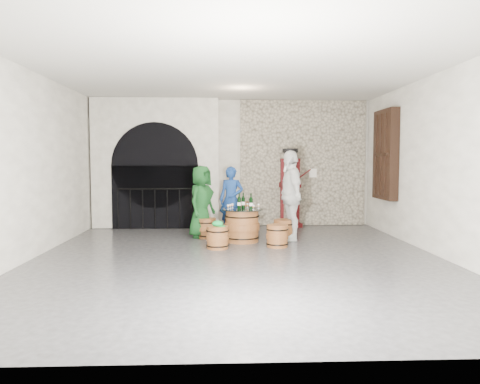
{
  "coord_description": "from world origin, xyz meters",
  "views": [
    {
      "loc": [
        -0.27,
        -7.64,
        1.67
      ],
      "look_at": [
        0.09,
        1.27,
        1.05
      ],
      "focal_mm": 34.0,
      "sensor_mm": 36.0,
      "label": 1
    }
  ],
  "objects_px": {
    "barrel_stool_far": "(234,225)",
    "side_barrel": "(239,216)",
    "barrel_table": "(242,225)",
    "wine_bottle_right": "(243,202)",
    "barrel_stool_right": "(283,230)",
    "barrel_stool_near_right": "(277,236)",
    "corking_press": "(290,181)",
    "wine_bottle_center": "(251,203)",
    "person_green": "(202,202)",
    "person_blue": "(231,200)",
    "barrel_stool_near_left": "(218,237)",
    "person_white": "(290,195)",
    "barrel_stool_left": "(207,228)",
    "wine_bottle_left": "(239,202)"
  },
  "relations": [
    {
      "from": "person_white",
      "to": "person_blue",
      "type": "bearing_deg",
      "value": -137.77
    },
    {
      "from": "barrel_stool_right",
      "to": "person_blue",
      "type": "height_order",
      "value": "person_blue"
    },
    {
      "from": "person_green",
      "to": "person_blue",
      "type": "distance_m",
      "value": 0.93
    },
    {
      "from": "person_blue",
      "to": "corking_press",
      "type": "xyz_separation_m",
      "value": [
        1.49,
        0.86,
        0.38
      ]
    },
    {
      "from": "wine_bottle_center",
      "to": "wine_bottle_left",
      "type": "bearing_deg",
      "value": 157.57
    },
    {
      "from": "side_barrel",
      "to": "person_green",
      "type": "bearing_deg",
      "value": -134.56
    },
    {
      "from": "person_green",
      "to": "barrel_stool_far",
      "type": "bearing_deg",
      "value": -35.87
    },
    {
      "from": "barrel_stool_near_left",
      "to": "person_blue",
      "type": "relative_size",
      "value": 0.29
    },
    {
      "from": "corking_press",
      "to": "barrel_stool_near_left",
      "type": "bearing_deg",
      "value": -131.55
    },
    {
      "from": "person_green",
      "to": "wine_bottle_center",
      "type": "distance_m",
      "value": 1.21
    },
    {
      "from": "wine_bottle_center",
      "to": "side_barrel",
      "type": "bearing_deg",
      "value": 97.33
    },
    {
      "from": "barrel_stool_right",
      "to": "barrel_stool_near_left",
      "type": "height_order",
      "value": "same"
    },
    {
      "from": "barrel_stool_right",
      "to": "wine_bottle_right",
      "type": "bearing_deg",
      "value": 179.63
    },
    {
      "from": "barrel_stool_right",
      "to": "barrel_stool_near_right",
      "type": "height_order",
      "value": "same"
    },
    {
      "from": "barrel_stool_near_right",
      "to": "person_green",
      "type": "xyz_separation_m",
      "value": [
        -1.51,
        1.14,
        0.57
      ]
    },
    {
      "from": "barrel_stool_far",
      "to": "barrel_stool_right",
      "type": "height_order",
      "value": "same"
    },
    {
      "from": "barrel_table",
      "to": "side_barrel",
      "type": "height_order",
      "value": "side_barrel"
    },
    {
      "from": "barrel_stool_near_left",
      "to": "barrel_stool_far",
      "type": "bearing_deg",
      "value": 77.59
    },
    {
      "from": "barrel_table",
      "to": "wine_bottle_left",
      "type": "xyz_separation_m",
      "value": [
        -0.06,
        0.02,
        0.47
      ]
    },
    {
      "from": "barrel_table",
      "to": "wine_bottle_left",
      "type": "height_order",
      "value": "wine_bottle_left"
    },
    {
      "from": "barrel_stool_right",
      "to": "wine_bottle_left",
      "type": "bearing_deg",
      "value": -172.71
    },
    {
      "from": "barrel_stool_far",
      "to": "side_barrel",
      "type": "bearing_deg",
      "value": 75.96
    },
    {
      "from": "barrel_stool_left",
      "to": "person_green",
      "type": "bearing_deg",
      "value": 147.58
    },
    {
      "from": "barrel_table",
      "to": "side_barrel",
      "type": "distance_m",
      "value": 1.4
    },
    {
      "from": "person_blue",
      "to": "side_barrel",
      "type": "xyz_separation_m",
      "value": [
        0.19,
        0.21,
        -0.42
      ]
    },
    {
      "from": "barrel_stool_left",
      "to": "person_blue",
      "type": "height_order",
      "value": "person_blue"
    },
    {
      "from": "wine_bottle_left",
      "to": "wine_bottle_right",
      "type": "height_order",
      "value": "same"
    },
    {
      "from": "person_blue",
      "to": "person_green",
      "type": "bearing_deg",
      "value": -122.83
    },
    {
      "from": "barrel_table",
      "to": "barrel_stool_right",
      "type": "relative_size",
      "value": 1.98
    },
    {
      "from": "person_green",
      "to": "person_white",
      "type": "bearing_deg",
      "value": -71.98
    },
    {
      "from": "wine_bottle_left",
      "to": "side_barrel",
      "type": "height_order",
      "value": "wine_bottle_left"
    },
    {
      "from": "side_barrel",
      "to": "barrel_stool_right",
      "type": "bearing_deg",
      "value": -54.88
    },
    {
      "from": "barrel_stool_right",
      "to": "barrel_stool_near_left",
      "type": "bearing_deg",
      "value": -147.43
    },
    {
      "from": "person_blue",
      "to": "barrel_stool_right",
      "type": "bearing_deg",
      "value": -32.06
    },
    {
      "from": "person_green",
      "to": "person_white",
      "type": "distance_m",
      "value": 1.92
    },
    {
      "from": "barrel_stool_near_right",
      "to": "person_green",
      "type": "relative_size",
      "value": 0.28
    },
    {
      "from": "wine_bottle_center",
      "to": "corking_press",
      "type": "distance_m",
      "value": 2.43
    },
    {
      "from": "wine_bottle_right",
      "to": "barrel_table",
      "type": "bearing_deg",
      "value": -101.56
    },
    {
      "from": "barrel_stool_left",
      "to": "person_green",
      "type": "xyz_separation_m",
      "value": [
        -0.11,
        0.07,
        0.57
      ]
    },
    {
      "from": "barrel_stool_far",
      "to": "side_barrel",
      "type": "distance_m",
      "value": 0.56
    },
    {
      "from": "barrel_stool_left",
      "to": "corking_press",
      "type": "height_order",
      "value": "corking_press"
    },
    {
      "from": "barrel_stool_far",
      "to": "person_white",
      "type": "xyz_separation_m",
      "value": [
        1.16,
        -0.7,
        0.73
      ]
    },
    {
      "from": "barrel_stool_right",
      "to": "person_white",
      "type": "bearing_deg",
      "value": 9.35
    },
    {
      "from": "corking_press",
      "to": "wine_bottle_center",
      "type": "bearing_deg",
      "value": -126.5
    },
    {
      "from": "corking_press",
      "to": "person_white",
      "type": "bearing_deg",
      "value": -107.13
    },
    {
      "from": "barrel_table",
      "to": "person_green",
      "type": "xyz_separation_m",
      "value": [
        -0.86,
        0.54,
        0.44
      ]
    },
    {
      "from": "person_blue",
      "to": "side_barrel",
      "type": "relative_size",
      "value": 2.19
    },
    {
      "from": "person_green",
      "to": "side_barrel",
      "type": "relative_size",
      "value": 2.23
    },
    {
      "from": "barrel_stool_right",
      "to": "corking_press",
      "type": "distance_m",
      "value": 2.17
    },
    {
      "from": "barrel_stool_far",
      "to": "barrel_stool_right",
      "type": "distance_m",
      "value": 1.25
    }
  ]
}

